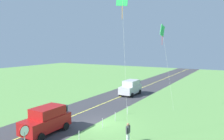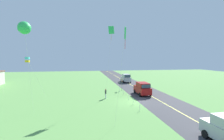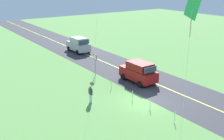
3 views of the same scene
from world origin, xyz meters
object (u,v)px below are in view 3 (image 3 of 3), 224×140
at_px(person_adult_near, 91,94).
at_px(kite_pink_drift, 192,10).
at_px(car_parked_east_far, 79,44).
at_px(stop_sign, 95,61).
at_px(car_suv_foreground, 139,72).

xyz_separation_m(person_adult_near, kite_pink_drift, (-9.91, -0.63, 8.12)).
distance_m(car_parked_east_far, person_adult_near, 18.65).
distance_m(car_parked_east_far, stop_sign, 11.49).
relative_size(car_suv_foreground, person_adult_near, 2.75).
bearing_deg(kite_pink_drift, car_parked_east_far, -15.29).
xyz_separation_m(car_suv_foreground, car_parked_east_far, (15.26, -0.99, 0.00)).
bearing_deg(kite_pink_drift, car_suv_foreground, -28.76).
bearing_deg(car_suv_foreground, person_adult_near, 103.05).
relative_size(car_suv_foreground, stop_sign, 1.72).
bearing_deg(stop_sign, person_adult_near, 145.06).
relative_size(stop_sign, person_adult_near, 1.60).
bearing_deg(stop_sign, car_parked_east_far, -19.03).
bearing_deg(person_adult_near, kite_pink_drift, 83.42).
bearing_deg(car_parked_east_far, person_adult_near, 154.77).
relative_size(car_suv_foreground, car_parked_east_far, 1.00).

